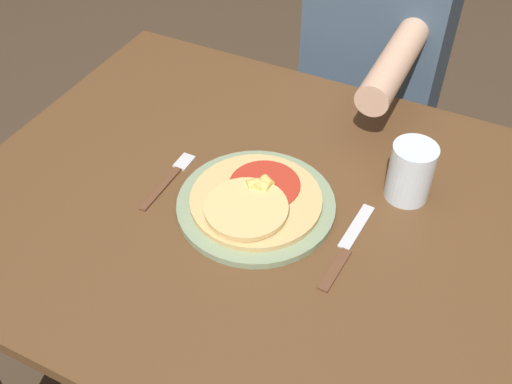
# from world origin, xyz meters

# --- Properties ---
(dining_table) EXTENTS (1.11, 0.90, 0.75)m
(dining_table) POSITION_xyz_m (0.00, 0.00, 0.64)
(dining_table) COLOR brown
(dining_table) RESTS_ON ground_plane
(plate) EXTENTS (0.30, 0.30, 0.01)m
(plate) POSITION_xyz_m (0.01, -0.01, 0.76)
(plate) COLOR gray
(plate) RESTS_ON dining_table
(pizza) EXTENTS (0.25, 0.25, 0.04)m
(pizza) POSITION_xyz_m (0.01, -0.02, 0.78)
(pizza) COLOR tan
(pizza) RESTS_ON plate
(fork) EXTENTS (0.03, 0.18, 0.00)m
(fork) POSITION_xyz_m (-0.18, -0.01, 0.75)
(fork) COLOR brown
(fork) RESTS_ON dining_table
(knife) EXTENTS (0.03, 0.22, 0.00)m
(knife) POSITION_xyz_m (0.20, -0.03, 0.75)
(knife) COLOR brown
(knife) RESTS_ON dining_table
(drinking_glass) EXTENTS (0.08, 0.08, 0.12)m
(drinking_glass) POSITION_xyz_m (0.25, 0.15, 0.81)
(drinking_glass) COLOR silver
(drinking_glass) RESTS_ON dining_table
(person_diner) EXTENTS (0.34, 0.52, 1.20)m
(person_diner) POSITION_xyz_m (0.04, 0.64, 0.71)
(person_diner) COLOR #2D2D38
(person_diner) RESTS_ON ground_plane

